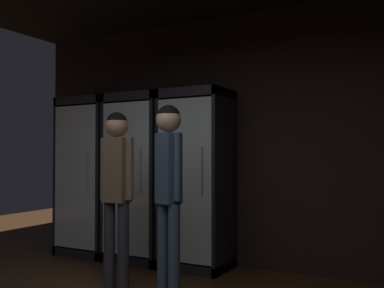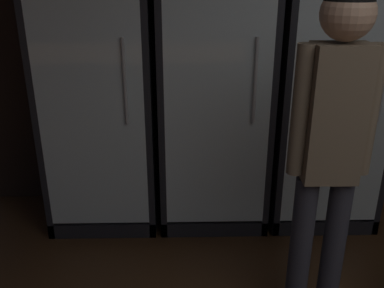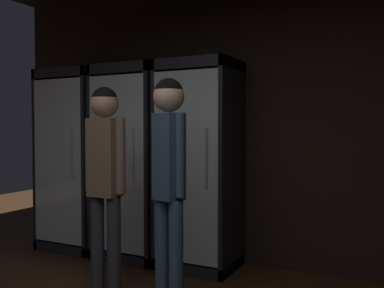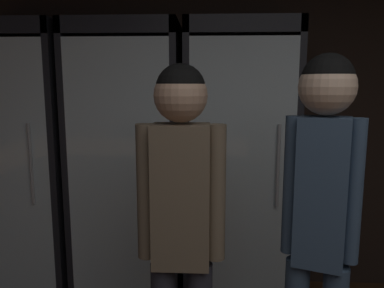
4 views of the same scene
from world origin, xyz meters
TOP-DOWN VIEW (x-y plane):
  - wall_back at (0.00, 3.03)m, footprint 6.00×0.06m
  - cooler_far_left at (-2.08, 2.74)m, footprint 0.71×0.59m
  - cooler_left at (-1.34, 2.74)m, footprint 0.71×0.59m
  - cooler_center at (-0.59, 2.74)m, footprint 0.71×0.59m
  - shopper_near at (-0.90, 1.70)m, footprint 0.37×0.21m
  - shopper_far at (-0.34, 1.69)m, footprint 0.29×0.22m

SIDE VIEW (x-z plane):
  - cooler_left at x=-1.34m, z-range -0.03..1.91m
  - cooler_center at x=-0.59m, z-range -0.02..1.92m
  - cooler_far_left at x=-2.08m, z-range -0.02..1.92m
  - shopper_near at x=-0.90m, z-range 0.20..1.83m
  - shopper_far at x=-0.34m, z-range 0.22..1.88m
  - wall_back at x=0.00m, z-range 0.00..2.80m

